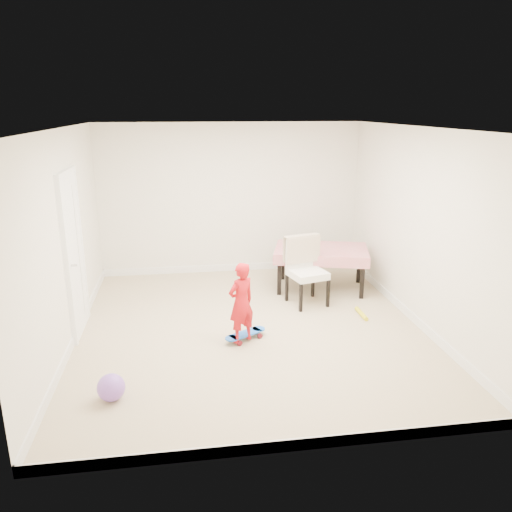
{
  "coord_description": "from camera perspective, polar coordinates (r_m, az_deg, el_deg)",
  "views": [
    {
      "loc": [
        -0.83,
        -6.03,
        2.84
      ],
      "look_at": [
        0.1,
        0.2,
        0.95
      ],
      "focal_mm": 35.0,
      "sensor_mm": 36.0,
      "label": 1
    }
  ],
  "objects": [
    {
      "name": "door",
      "position": [
        6.73,
        -20.08,
        0.02
      ],
      "size": [
        0.11,
        0.94,
        2.11
      ],
      "primitive_type": "cube",
      "color": "white",
      "rests_on": "ground"
    },
    {
      "name": "baseboard_back",
      "position": [
        9.0,
        -2.77,
        -1.31
      ],
      "size": [
        4.5,
        0.02,
        0.12
      ],
      "primitive_type": "cube",
      "color": "white",
      "rests_on": "ground"
    },
    {
      "name": "child",
      "position": [
        6.13,
        -1.7,
        -5.65
      ],
      "size": [
        0.44,
        0.4,
        1.02
      ],
      "primitive_type": "imported",
      "rotation": [
        0.0,
        0.0,
        3.7
      ],
      "color": "red",
      "rests_on": "ground"
    },
    {
      "name": "skateboard",
      "position": [
        6.41,
        -1.22,
        -9.14
      ],
      "size": [
        0.62,
        0.49,
        0.09
      ],
      "primitive_type": null,
      "rotation": [
        0.0,
        0.0,
        0.54
      ],
      "color": "blue",
      "rests_on": "ground"
    },
    {
      "name": "baseboard_front",
      "position": [
        4.58,
        3.97,
        -20.75
      ],
      "size": [
        4.5,
        0.02,
        0.12
      ],
      "primitive_type": "cube",
      "color": "white",
      "rests_on": "ground"
    },
    {
      "name": "wall_left",
      "position": [
        6.38,
        -20.9,
        1.62
      ],
      "size": [
        0.04,
        5.0,
        2.6
      ],
      "primitive_type": "cube",
      "color": "silver",
      "rests_on": "ground"
    },
    {
      "name": "dining_table",
      "position": [
        8.11,
        7.39,
        -1.41
      ],
      "size": [
        1.65,
        1.28,
        0.68
      ],
      "primitive_type": null,
      "rotation": [
        0.0,
        0.0,
        -0.27
      ],
      "color": "#AD0D09",
      "rests_on": "ground"
    },
    {
      "name": "wall_back",
      "position": [
        8.69,
        -2.88,
        6.47
      ],
      "size": [
        4.5,
        0.04,
        2.6
      ],
      "primitive_type": "cube",
      "color": "silver",
      "rests_on": "ground"
    },
    {
      "name": "ground",
      "position": [
        6.72,
        -0.6,
        -8.31
      ],
      "size": [
        5.0,
        5.0,
        0.0
      ],
      "primitive_type": "plane",
      "color": "tan",
      "rests_on": "ground"
    },
    {
      "name": "baseboard_right",
      "position": [
        7.32,
        17.17,
        -6.43
      ],
      "size": [
        0.02,
        5.0,
        0.12
      ],
      "primitive_type": "cube",
      "color": "white",
      "rests_on": "ground"
    },
    {
      "name": "balloon",
      "position": [
        5.37,
        -16.23,
        -14.23
      ],
      "size": [
        0.28,
        0.28,
        0.28
      ],
      "primitive_type": "sphere",
      "color": "#8855CD",
      "rests_on": "ground"
    },
    {
      "name": "ceiling",
      "position": [
        6.09,
        -0.67,
        14.25
      ],
      "size": [
        4.5,
        5.0,
        0.04
      ],
      "primitive_type": "cube",
      "color": "white",
      "rests_on": "wall_back"
    },
    {
      "name": "wall_right",
      "position": [
        6.93,
        17.97,
        3.05
      ],
      "size": [
        0.04,
        5.0,
        2.6
      ],
      "primitive_type": "cube",
      "color": "silver",
      "rests_on": "ground"
    },
    {
      "name": "dining_chair",
      "position": [
        7.39,
        5.93,
        -1.79
      ],
      "size": [
        0.7,
        0.75,
        1.01
      ],
      "primitive_type": null,
      "rotation": [
        0.0,
        0.0,
        0.26
      ],
      "color": "white",
      "rests_on": "ground"
    },
    {
      "name": "foam_toy",
      "position": [
        7.26,
        11.95,
        -6.46
      ],
      "size": [
        0.06,
        0.4,
        0.06
      ],
      "primitive_type": "cylinder",
      "rotation": [
        1.57,
        0.0,
        0.0
      ],
      "color": "yellow",
      "rests_on": "ground"
    },
    {
      "name": "baseboard_left",
      "position": [
        6.79,
        -19.9,
        -8.54
      ],
      "size": [
        0.02,
        5.0,
        0.12
      ],
      "primitive_type": "cube",
      "color": "white",
      "rests_on": "ground"
    },
    {
      "name": "wall_front",
      "position": [
        3.96,
        4.3,
        -6.25
      ],
      "size": [
        4.5,
        0.04,
        2.6
      ],
      "primitive_type": "cube",
      "color": "silver",
      "rests_on": "ground"
    }
  ]
}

